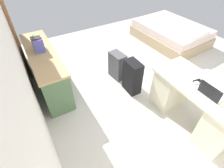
{
  "coord_description": "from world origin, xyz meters",
  "views": [
    {
      "loc": [
        -2.11,
        2.28,
        2.45
      ],
      "look_at": [
        -0.35,
        1.26,
        0.6
      ],
      "focal_mm": 27.77,
      "sensor_mm": 36.0,
      "label": 1
    }
  ],
  "objects_px": {
    "desk": "(194,103)",
    "cell_phone_by_mouse": "(197,81)",
    "suitcase_black": "(132,77)",
    "credenza": "(46,70)",
    "figurine_small": "(34,37)",
    "bed": "(171,33)",
    "computer_mouse": "(196,83)",
    "laptop": "(211,93)",
    "suitcase_spare_grey": "(117,66)"
  },
  "relations": [
    {
      "from": "desk",
      "to": "cell_phone_by_mouse",
      "type": "relative_size",
      "value": 10.62
    },
    {
      "from": "desk",
      "to": "suitcase_black",
      "type": "distance_m",
      "value": 1.16
    },
    {
      "from": "credenza",
      "to": "figurine_small",
      "type": "bearing_deg",
      "value": 0.17
    },
    {
      "from": "credenza",
      "to": "bed",
      "type": "bearing_deg",
      "value": -87.06
    },
    {
      "from": "credenza",
      "to": "suitcase_black",
      "type": "relative_size",
      "value": 2.69
    },
    {
      "from": "suitcase_black",
      "to": "computer_mouse",
      "type": "relative_size",
      "value": 6.69
    },
    {
      "from": "suitcase_black",
      "to": "laptop",
      "type": "distance_m",
      "value": 1.38
    },
    {
      "from": "laptop",
      "to": "credenza",
      "type": "bearing_deg",
      "value": 38.16
    },
    {
      "from": "desk",
      "to": "suitcase_spare_grey",
      "type": "distance_m",
      "value": 1.66
    },
    {
      "from": "bed",
      "to": "laptop",
      "type": "relative_size",
      "value": 6.36
    },
    {
      "from": "figurine_small",
      "to": "cell_phone_by_mouse",
      "type": "bearing_deg",
      "value": -143.22
    },
    {
      "from": "bed",
      "to": "figurine_small",
      "type": "relative_size",
      "value": 18.02
    },
    {
      "from": "desk",
      "to": "credenza",
      "type": "bearing_deg",
      "value": 41.45
    },
    {
      "from": "desk",
      "to": "computer_mouse",
      "type": "distance_m",
      "value": 0.39
    },
    {
      "from": "bed",
      "to": "suitcase_spare_grey",
      "type": "relative_size",
      "value": 3.43
    },
    {
      "from": "suitcase_spare_grey",
      "to": "figurine_small",
      "type": "height_order",
      "value": "figurine_small"
    },
    {
      "from": "credenza",
      "to": "computer_mouse",
      "type": "bearing_deg",
      "value": -137.66
    },
    {
      "from": "laptop",
      "to": "figurine_small",
      "type": "relative_size",
      "value": 2.83
    },
    {
      "from": "suitcase_black",
      "to": "laptop",
      "type": "height_order",
      "value": "laptop"
    },
    {
      "from": "suitcase_spare_grey",
      "to": "cell_phone_by_mouse",
      "type": "height_order",
      "value": "cell_phone_by_mouse"
    },
    {
      "from": "credenza",
      "to": "bed",
      "type": "relative_size",
      "value": 0.91
    },
    {
      "from": "bed",
      "to": "computer_mouse",
      "type": "relative_size",
      "value": 19.82
    },
    {
      "from": "desk",
      "to": "cell_phone_by_mouse",
      "type": "xyz_separation_m",
      "value": [
        0.12,
        -0.03,
        0.37
      ]
    },
    {
      "from": "suitcase_black",
      "to": "figurine_small",
      "type": "distance_m",
      "value": 2.09
    },
    {
      "from": "bed",
      "to": "suitcase_black",
      "type": "xyz_separation_m",
      "value": [
        -1.14,
        2.12,
        0.09
      ]
    },
    {
      "from": "desk",
      "to": "credenza",
      "type": "xyz_separation_m",
      "value": [
        2.03,
        1.8,
        0.01
      ]
    },
    {
      "from": "laptop",
      "to": "cell_phone_by_mouse",
      "type": "height_order",
      "value": "laptop"
    },
    {
      "from": "desk",
      "to": "credenza",
      "type": "height_order",
      "value": "credenza"
    },
    {
      "from": "suitcase_spare_grey",
      "to": "computer_mouse",
      "type": "bearing_deg",
      "value": -170.65
    },
    {
      "from": "suitcase_black",
      "to": "cell_phone_by_mouse",
      "type": "height_order",
      "value": "cell_phone_by_mouse"
    },
    {
      "from": "credenza",
      "to": "laptop",
      "type": "relative_size",
      "value": 5.78
    },
    {
      "from": "credenza",
      "to": "suitcase_spare_grey",
      "type": "bearing_deg",
      "value": -108.41
    },
    {
      "from": "suitcase_spare_grey",
      "to": "suitcase_black",
      "type": "bearing_deg",
      "value": 176.36
    },
    {
      "from": "figurine_small",
      "to": "suitcase_spare_grey",
      "type": "bearing_deg",
      "value": -126.09
    },
    {
      "from": "credenza",
      "to": "suitcase_spare_grey",
      "type": "distance_m",
      "value": 1.42
    },
    {
      "from": "credenza",
      "to": "cell_phone_by_mouse",
      "type": "distance_m",
      "value": 2.67
    },
    {
      "from": "bed",
      "to": "suitcase_spare_grey",
      "type": "distance_m",
      "value": 2.23
    },
    {
      "from": "bed",
      "to": "suitcase_spare_grey",
      "type": "height_order",
      "value": "bed"
    },
    {
      "from": "cell_phone_by_mouse",
      "to": "suitcase_spare_grey",
      "type": "bearing_deg",
      "value": 25.26
    },
    {
      "from": "desk",
      "to": "suitcase_spare_grey",
      "type": "height_order",
      "value": "desk"
    },
    {
      "from": "credenza",
      "to": "suitcase_black",
      "type": "height_order",
      "value": "credenza"
    },
    {
      "from": "laptop",
      "to": "suitcase_black",
      "type": "bearing_deg",
      "value": 16.26
    },
    {
      "from": "computer_mouse",
      "to": "suitcase_spare_grey",
      "type": "bearing_deg",
      "value": 15.59
    },
    {
      "from": "bed",
      "to": "credenza",
      "type": "bearing_deg",
      "value": 92.94
    },
    {
      "from": "credenza",
      "to": "bed",
      "type": "xyz_separation_m",
      "value": [
        0.18,
        -3.48,
        -0.16
      ]
    },
    {
      "from": "cell_phone_by_mouse",
      "to": "figurine_small",
      "type": "xyz_separation_m",
      "value": [
        2.45,
        1.83,
        0.09
      ]
    },
    {
      "from": "cell_phone_by_mouse",
      "to": "figurine_small",
      "type": "relative_size",
      "value": 1.24
    },
    {
      "from": "credenza",
      "to": "bed",
      "type": "distance_m",
      "value": 3.49
    },
    {
      "from": "suitcase_black",
      "to": "laptop",
      "type": "relative_size",
      "value": 2.15
    },
    {
      "from": "suitcase_spare_grey",
      "to": "cell_phone_by_mouse",
      "type": "bearing_deg",
      "value": -168.31
    }
  ]
}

